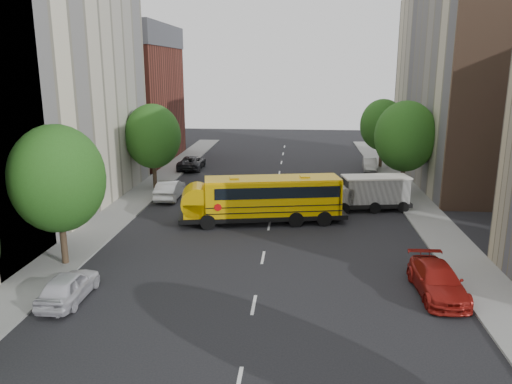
# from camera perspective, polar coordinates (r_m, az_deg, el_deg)

# --- Properties ---
(ground) EXTENTS (120.00, 120.00, 0.00)m
(ground) POSITION_cam_1_polar(r_m,az_deg,el_deg) (31.23, 1.07, -6.16)
(ground) COLOR black
(ground) RESTS_ON ground
(sidewalk_left) EXTENTS (3.00, 80.00, 0.12)m
(sidewalk_left) POSITION_cam_1_polar(r_m,az_deg,el_deg) (38.31, -15.85, -2.75)
(sidewalk_left) COLOR slate
(sidewalk_left) RESTS_ON ground
(sidewalk_right) EXTENTS (3.00, 80.00, 0.12)m
(sidewalk_right) POSITION_cam_1_polar(r_m,az_deg,el_deg) (37.14, 19.65, -3.58)
(sidewalk_right) COLOR slate
(sidewalk_right) RESTS_ON ground
(lane_markings) EXTENTS (0.15, 64.00, 0.01)m
(lane_markings) POSITION_cam_1_polar(r_m,az_deg,el_deg) (40.74, 2.01, -1.29)
(lane_markings) COLOR silver
(lane_markings) RESTS_ON ground
(building_left_cream) EXTENTS (10.00, 26.00, 20.00)m
(building_left_cream) POSITION_cam_1_polar(r_m,az_deg,el_deg) (40.49, -25.14, 11.65)
(building_left_cream) COLOR beige
(building_left_cream) RESTS_ON ground
(building_left_redbrick) EXTENTS (10.00, 15.00, 13.00)m
(building_left_redbrick) POSITION_cam_1_polar(r_m,az_deg,el_deg) (60.76, -14.47, 9.59)
(building_left_redbrick) COLOR maroon
(building_left_redbrick) RESTS_ON ground
(building_right_far) EXTENTS (10.00, 22.00, 18.00)m
(building_right_far) POSITION_cam_1_polar(r_m,az_deg,el_deg) (51.83, 23.41, 10.96)
(building_right_far) COLOR #BEB494
(building_right_far) RESTS_ON ground
(street_tree_1) EXTENTS (5.12, 5.12, 7.90)m
(street_tree_1) POSITION_cam_1_polar(r_m,az_deg,el_deg) (28.95, -21.75, 1.41)
(street_tree_1) COLOR #38281C
(street_tree_1) RESTS_ON ground
(street_tree_2) EXTENTS (4.99, 4.99, 7.71)m
(street_tree_2) POSITION_cam_1_polar(r_m,az_deg,el_deg) (45.52, -11.71, 6.25)
(street_tree_2) COLOR #38281C
(street_tree_2) RESTS_ON ground
(street_tree_4) EXTENTS (5.25, 5.25, 8.10)m
(street_tree_4) POSITION_cam_1_polar(r_m,az_deg,el_deg) (44.55, 16.70, 6.11)
(street_tree_4) COLOR #38281C
(street_tree_4) RESTS_ON ground
(street_tree_5) EXTENTS (4.86, 4.86, 7.51)m
(street_tree_5) POSITION_cam_1_polar(r_m,az_deg,el_deg) (56.31, 14.26, 7.44)
(street_tree_5) COLOR #38281C
(street_tree_5) RESTS_ON ground
(school_bus) EXTENTS (12.11, 4.84, 3.34)m
(school_bus) POSITION_cam_1_polar(r_m,az_deg,el_deg) (35.26, 0.58, -0.60)
(school_bus) COLOR black
(school_bus) RESTS_ON ground
(safari_truck) EXTENTS (6.54, 3.28, 2.68)m
(safari_truck) POSITION_cam_1_polar(r_m,az_deg,el_deg) (39.49, 12.88, -0.03)
(safari_truck) COLOR black
(safari_truck) RESTS_ON ground
(parked_car_0) EXTENTS (1.72, 4.25, 1.45)m
(parked_car_0) POSITION_cam_1_polar(r_m,az_deg,el_deg) (25.61, -20.65, -10.05)
(parked_car_0) COLOR silver
(parked_car_0) RESTS_ON ground
(parked_car_1) EXTENTS (1.79, 4.86, 1.59)m
(parked_car_1) POSITION_cam_1_polar(r_m,az_deg,el_deg) (42.60, -9.83, 0.29)
(parked_car_1) COLOR silver
(parked_car_1) RESTS_ON ground
(parked_car_2) EXTENTS (2.65, 5.46, 1.50)m
(parked_car_2) POSITION_cam_1_polar(r_m,az_deg,el_deg) (54.67, -7.37, 3.37)
(parked_car_2) COLOR black
(parked_car_2) RESTS_ON ground
(parked_car_3) EXTENTS (2.26, 5.16, 1.48)m
(parked_car_3) POSITION_cam_1_polar(r_m,az_deg,el_deg) (26.11, 20.03, -9.49)
(parked_car_3) COLOR maroon
(parked_car_3) RESTS_ON ground
(parked_car_4) EXTENTS (2.16, 4.51, 1.49)m
(parked_car_4) POSITION_cam_1_polar(r_m,az_deg,el_deg) (43.22, 14.30, 0.18)
(parked_car_4) COLOR #2F3753
(parked_car_4) RESTS_ON ground
(parked_car_5) EXTENTS (1.64, 4.06, 1.31)m
(parked_car_5) POSITION_cam_1_polar(r_m,az_deg,el_deg) (54.85, 12.87, 3.07)
(parked_car_5) COLOR gray
(parked_car_5) RESTS_ON ground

